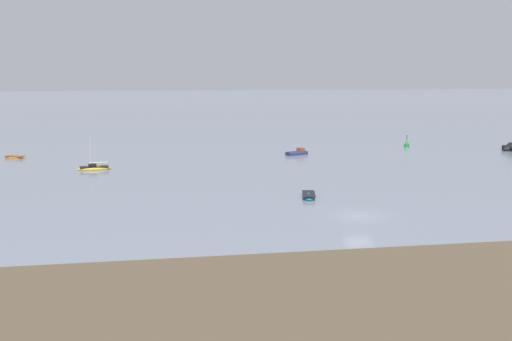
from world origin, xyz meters
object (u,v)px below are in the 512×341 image
at_px(rowboat_moored_0, 309,196).
at_px(motorboat_moored_1, 300,153).
at_px(sailboat_moored_1, 94,168).
at_px(channel_buoy, 407,144).
at_px(rowboat_moored_3, 15,157).

bearing_deg(rowboat_moored_0, motorboat_moored_1, 0.35).
height_order(rowboat_moored_0, sailboat_moored_1, sailboat_moored_1).
distance_m(motorboat_moored_1, sailboat_moored_1, 32.26).
bearing_deg(sailboat_moored_1, motorboat_moored_1, -169.12).
distance_m(rowboat_moored_0, motorboat_moored_1, 33.01).
bearing_deg(channel_buoy, rowboat_moored_0, -125.78).
height_order(motorboat_moored_1, rowboat_moored_3, motorboat_moored_1).
bearing_deg(rowboat_moored_0, sailboat_moored_1, 59.45).
distance_m(motorboat_moored_1, rowboat_moored_3, 43.64).
bearing_deg(motorboat_moored_1, rowboat_moored_3, 149.89).
bearing_deg(rowboat_moored_3, sailboat_moored_1, -19.83).
distance_m(sailboat_moored_1, channel_buoy, 53.87).
bearing_deg(motorboat_moored_1, sailboat_moored_1, 172.17).
bearing_deg(sailboat_moored_1, rowboat_moored_0, 129.48).
xyz_separation_m(motorboat_moored_1, rowboat_moored_3, (-43.53, 3.10, -0.09)).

